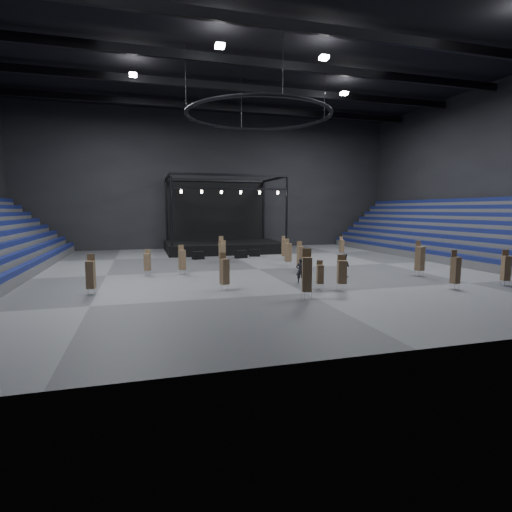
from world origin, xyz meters
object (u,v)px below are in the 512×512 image
object	(u,v)px
flight_case_left	(198,255)
chair_stack_12	(506,267)
chair_stack_0	(147,262)
chair_stack_11	(320,274)
chair_stack_15	(222,249)
chair_stack_4	(288,252)
chair_stack_1	(342,271)
man_center	(300,271)
chair_stack_6	(420,258)
chair_stack_9	(455,269)
chair_stack_8	(91,274)
chair_stack_13	(222,250)
crew_member	(344,265)
chair_stack_3	(182,259)
flight_case_mid	(241,254)
stage	(222,239)
chair_stack_14	(224,271)
chair_stack_2	(307,273)
chair_stack_10	(285,247)
chair_stack_7	(300,255)
flight_case_right	(255,253)
chair_stack_5	(342,246)

from	to	relation	value
flight_case_left	chair_stack_12	size ratio (longest dim) A/B	0.49
chair_stack_0	chair_stack_11	world-z (taller)	chair_stack_0
chair_stack_15	chair_stack_4	bearing A→B (deg)	-58.18
chair_stack_1	man_center	bearing A→B (deg)	130.89
chair_stack_1	chair_stack_6	size ratio (longest dim) A/B	0.82
chair_stack_9	chair_stack_8	bearing A→B (deg)	163.04
chair_stack_13	crew_member	bearing A→B (deg)	-72.66
chair_stack_6	chair_stack_8	xyz separation A→B (m)	(-23.78, -0.37, -0.15)
chair_stack_3	chair_stack_6	world-z (taller)	chair_stack_6
chair_stack_6	chair_stack_15	xyz separation A→B (m)	(-13.15, 12.51, -0.10)
flight_case_mid	chair_stack_6	size ratio (longest dim) A/B	0.46
stage	flight_case_left	size ratio (longest dim) A/B	11.49
chair_stack_13	chair_stack_8	bearing A→B (deg)	-146.71
chair_stack_9	chair_stack_0	bearing A→B (deg)	144.20
flight_case_left	chair_stack_14	size ratio (longest dim) A/B	0.50
chair_stack_1	chair_stack_14	xyz separation A→B (m)	(-7.27, 2.02, 0.04)
chair_stack_2	chair_stack_10	distance (m)	18.21
flight_case_left	chair_stack_8	size ratio (longest dim) A/B	0.49
chair_stack_0	chair_stack_12	world-z (taller)	chair_stack_12
chair_stack_9	crew_member	world-z (taller)	chair_stack_9
chair_stack_9	chair_stack_10	bearing A→B (deg)	101.80
chair_stack_14	chair_stack_15	xyz separation A→B (m)	(2.55, 13.74, 0.06)
chair_stack_15	chair_stack_6	bearing A→B (deg)	-63.42
chair_stack_7	chair_stack_8	distance (m)	16.95
chair_stack_1	man_center	world-z (taller)	chair_stack_1
chair_stack_4	chair_stack_11	bearing A→B (deg)	-120.45
flight_case_right	chair_stack_12	size ratio (longest dim) A/B	0.49
chair_stack_14	flight_case_left	bearing A→B (deg)	68.23
chair_stack_14	chair_stack_4	bearing A→B (deg)	30.41
chair_stack_7	chair_stack_9	xyz separation A→B (m)	(6.63, -10.30, 0.01)
flight_case_left	chair_stack_9	bearing A→B (deg)	-55.55
flight_case_mid	chair_stack_5	size ratio (longest dim) A/B	0.59
flight_case_left	chair_stack_2	world-z (taller)	chair_stack_2
flight_case_right	man_center	distance (m)	16.38
chair_stack_0	chair_stack_4	bearing A→B (deg)	27.55
chair_stack_5	chair_stack_11	world-z (taller)	chair_stack_5
chair_stack_3	chair_stack_4	bearing A→B (deg)	-3.65
flight_case_mid	chair_stack_12	distance (m)	24.29
stage	chair_stack_10	xyz separation A→B (m)	(4.43, -10.72, -0.17)
chair_stack_2	chair_stack_6	bearing A→B (deg)	41.11
chair_stack_15	man_center	bearing A→B (deg)	-95.74
chair_stack_7	chair_stack_4	bearing A→B (deg)	85.45
crew_member	chair_stack_8	bearing A→B (deg)	81.66
chair_stack_3	flight_case_left	bearing A→B (deg)	57.68
stage	chair_stack_3	distance (m)	18.62
chair_stack_1	chair_stack_6	bearing A→B (deg)	36.02
chair_stack_7	man_center	world-z (taller)	chair_stack_7
man_center	chair_stack_3	bearing A→B (deg)	-20.27
stage	chair_stack_0	xyz separation A→B (m)	(-9.35, -16.96, -0.36)
flight_case_right	crew_member	bearing A→B (deg)	-78.71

